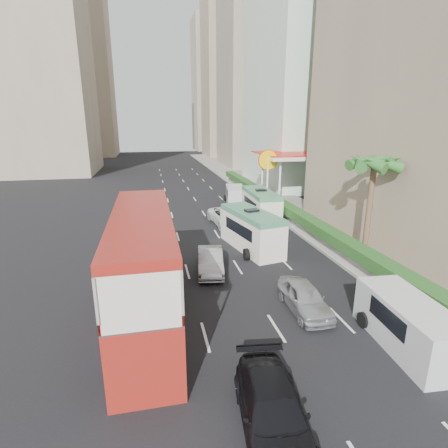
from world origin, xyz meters
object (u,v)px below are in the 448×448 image
object	(u,v)px
car_silver_lane_b	(303,310)
panel_van_far	(235,195)
double_decker_bus	(144,269)
car_silver_lane_a	(211,271)
minibus_far	(261,206)
palm_tree	(369,213)
shell_station	(287,177)
van_asset	(227,225)
minibus_near	(251,230)
car_black	(272,430)
panel_van_near	(408,324)

from	to	relation	value
car_silver_lane_b	panel_van_far	distance (m)	23.85
double_decker_bus	car_silver_lane_a	world-z (taller)	double_decker_bus
minibus_far	palm_tree	size ratio (longest dim) A/B	0.98
car_silver_lane_a	palm_tree	size ratio (longest dim) A/B	0.66
double_decker_bus	shell_station	xyz separation A→B (m)	(16.00, 23.00, 0.22)
van_asset	minibus_near	world-z (taller)	minibus_near
van_asset	car_silver_lane_b	bearing A→B (deg)	-94.14
shell_station	minibus_near	bearing A→B (deg)	-120.11
car_silver_lane_a	palm_tree	xyz separation A→B (m)	(10.00, -0.69, 3.38)
van_asset	panel_van_far	bearing A→B (deg)	66.11
panel_van_far	minibus_near	bearing A→B (deg)	-90.13
panel_van_far	car_silver_lane_b	bearing A→B (deg)	-86.48
car_black	van_asset	distance (m)	21.80
double_decker_bus	palm_tree	size ratio (longest dim) A/B	1.72
minibus_near	panel_van_far	xyz separation A→B (m)	(2.44, 14.73, -0.46)
palm_tree	double_decker_bus	bearing A→B (deg)	-163.84
double_decker_bus	panel_van_near	world-z (taller)	double_decker_bus
car_silver_lane_b	panel_van_far	world-z (taller)	panel_van_far
car_silver_lane_a	double_decker_bus	bearing A→B (deg)	-121.10
car_silver_lane_b	shell_station	distance (m)	25.47
double_decker_bus	panel_van_far	size ratio (longest dim) A/B	2.36
minibus_near	panel_van_near	bearing A→B (deg)	-88.33
minibus_far	panel_van_near	size ratio (longest dim) A/B	1.26
van_asset	car_silver_lane_a	bearing A→B (deg)	-114.00
car_silver_lane_a	car_black	world-z (taller)	car_silver_lane_a
minibus_near	palm_tree	bearing A→B (deg)	-44.48
minibus_far	palm_tree	xyz separation A→B (m)	(3.39, -11.36, 1.99)
minibus_far	shell_station	world-z (taller)	shell_station
car_silver_lane_b	minibus_near	world-z (taller)	minibus_near
double_decker_bus	car_silver_lane_a	distance (m)	6.54
car_silver_lane_b	car_black	world-z (taller)	car_silver_lane_b
panel_van_far	van_asset	bearing A→B (deg)	-99.01
minibus_far	shell_station	size ratio (longest dim) A/B	0.78
car_silver_lane_b	minibus_far	distance (m)	16.52
panel_van_far	shell_station	world-z (taller)	shell_station
shell_station	double_decker_bus	bearing A→B (deg)	-124.82
car_black	van_asset	bearing A→B (deg)	87.83
car_silver_lane_a	panel_van_near	xyz separation A→B (m)	(6.52, -9.02, 0.99)
van_asset	palm_tree	xyz separation A→B (m)	(6.75, -10.46, 3.38)
minibus_near	panel_van_far	distance (m)	14.94
minibus_near	palm_tree	size ratio (longest dim) A/B	0.98
palm_tree	panel_van_near	bearing A→B (deg)	-112.66
double_decker_bus	minibus_near	xyz separation A→B (m)	(7.39, 8.15, -1.14)
palm_tree	shell_station	size ratio (longest dim) A/B	0.80
minibus_near	palm_tree	world-z (taller)	palm_tree
palm_tree	car_silver_lane_b	bearing A→B (deg)	-142.79
minibus_far	palm_tree	world-z (taller)	palm_tree
car_silver_lane_a	minibus_near	distance (m)	5.18
palm_tree	shell_station	bearing A→B (deg)	83.40
car_silver_lane_a	shell_station	bearing A→B (deg)	64.22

